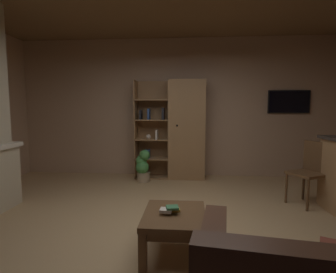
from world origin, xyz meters
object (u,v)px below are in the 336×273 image
(table_book_0, at_px, (173,209))
(bookshelf_cabinet, at_px, (182,130))
(dining_chair, at_px, (311,169))
(wall_mounted_tv, at_px, (289,102))
(potted_floor_plant, at_px, (143,166))
(table_book_1, at_px, (166,210))
(table_book_2, at_px, (172,207))
(coffee_table, at_px, (175,221))

(table_book_0, bearing_deg, bookshelf_cabinet, 89.87)
(dining_chair, bearing_deg, wall_mounted_tv, 82.20)
(dining_chair, xyz_separation_m, potted_floor_plant, (-2.63, 1.00, -0.23))
(bookshelf_cabinet, distance_m, table_book_1, 2.92)
(table_book_2, distance_m, potted_floor_plant, 2.61)
(bookshelf_cabinet, height_order, coffee_table, bookshelf_cabinet)
(bookshelf_cabinet, bearing_deg, table_book_2, -90.19)
(coffee_table, height_order, table_book_0, table_book_0)
(coffee_table, distance_m, table_book_1, 0.15)
(table_book_0, bearing_deg, dining_chair, 36.81)
(dining_chair, bearing_deg, table_book_0, -143.19)
(bookshelf_cabinet, distance_m, potted_floor_plant, 1.05)
(table_book_0, xyz_separation_m, dining_chair, (1.91, 1.43, 0.12))
(bookshelf_cabinet, xyz_separation_m, coffee_table, (0.01, -2.84, -0.65))
(table_book_0, xyz_separation_m, potted_floor_plant, (-0.72, 2.43, -0.11))
(bookshelf_cabinet, bearing_deg, potted_floor_plant, -154.14)
(table_book_1, height_order, wall_mounted_tv, wall_mounted_tv)
(coffee_table, bearing_deg, table_book_0, 105.13)
(bookshelf_cabinet, bearing_deg, wall_mounted_tv, 5.69)
(coffee_table, relative_size, table_book_0, 5.84)
(table_book_2, bearing_deg, dining_chair, 38.27)
(wall_mounted_tv, bearing_deg, potted_floor_plant, -168.77)
(table_book_1, distance_m, potted_floor_plant, 2.61)
(bookshelf_cabinet, height_order, wall_mounted_tv, bookshelf_cabinet)
(bookshelf_cabinet, xyz_separation_m, table_book_0, (-0.01, -2.78, -0.55))
(potted_floor_plant, xyz_separation_m, wall_mounted_tv, (2.85, 0.56, 1.23))
(bookshelf_cabinet, distance_m, table_book_2, 2.90)
(dining_chair, bearing_deg, coffee_table, -141.83)
(bookshelf_cabinet, relative_size, table_book_2, 16.99)
(coffee_table, bearing_deg, potted_floor_plant, 106.59)
(table_book_2, bearing_deg, wall_mounted_tv, 55.33)
(wall_mounted_tv, bearing_deg, coffee_table, -124.60)
(table_book_0, bearing_deg, coffee_table, -74.87)
(wall_mounted_tv, bearing_deg, table_book_0, -125.33)
(table_book_1, bearing_deg, wall_mounted_tv, 54.67)
(table_book_0, distance_m, table_book_1, 0.11)
(bookshelf_cabinet, relative_size, potted_floor_plant, 3.16)
(table_book_0, distance_m, wall_mounted_tv, 3.83)
(table_book_1, relative_size, dining_chair, 0.12)
(coffee_table, bearing_deg, bookshelf_cabinet, 90.20)
(coffee_table, height_order, table_book_1, table_book_1)
(coffee_table, relative_size, table_book_1, 6.36)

